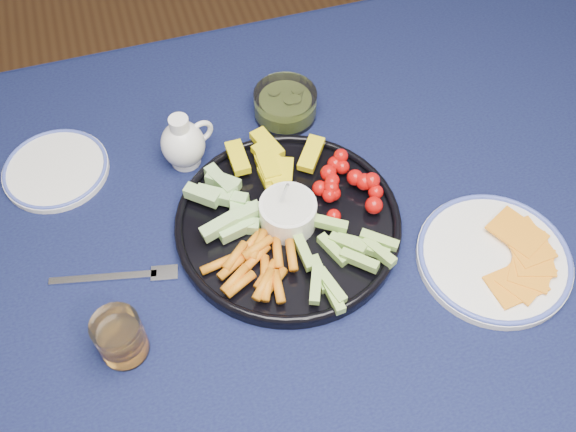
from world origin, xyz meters
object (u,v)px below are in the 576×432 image
object	(u,v)px
dining_table	(341,261)
juice_tumbler	(121,339)
pickle_bowl	(285,105)
side_plate_extra	(56,169)
cheese_plate	(495,257)
creamer_pitcher	(184,143)
crudite_platter	(286,220)

from	to	relation	value
dining_table	juice_tumbler	bearing A→B (deg)	-165.24
dining_table	pickle_bowl	world-z (taller)	pickle_bowl
pickle_bowl	juice_tumbler	distance (m)	0.50
dining_table	side_plate_extra	distance (m)	0.50
dining_table	cheese_plate	distance (m)	0.25
creamer_pitcher	pickle_bowl	size ratio (longest dim) A/B	0.92
dining_table	crudite_platter	xyz separation A→B (m)	(-0.08, 0.03, 0.11)
pickle_bowl	juice_tumbler	bearing A→B (deg)	-133.41
cheese_plate	juice_tumbler	distance (m)	0.56
crudite_platter	dining_table	bearing A→B (deg)	-22.12
crudite_platter	cheese_plate	world-z (taller)	crudite_platter
creamer_pitcher	cheese_plate	xyz separation A→B (m)	(0.40, -0.33, -0.03)
pickle_bowl	cheese_plate	distance (m)	0.44
dining_table	juice_tumbler	size ratio (longest dim) A/B	21.19
creamer_pitcher	cheese_plate	size ratio (longest dim) A/B	0.44
crudite_platter	pickle_bowl	size ratio (longest dim) A/B	3.18
dining_table	side_plate_extra	bearing A→B (deg)	148.57
juice_tumbler	side_plate_extra	bearing A→B (deg)	99.91
pickle_bowl	cheese_plate	world-z (taller)	pickle_bowl
crudite_platter	cheese_plate	xyz separation A→B (m)	(0.28, -0.15, -0.01)
pickle_bowl	juice_tumbler	xyz separation A→B (m)	(-0.34, -0.36, 0.01)
side_plate_extra	cheese_plate	bearing A→B (deg)	-31.13
dining_table	juice_tumbler	world-z (taller)	juice_tumbler
crudite_platter	side_plate_extra	xyz separation A→B (m)	(-0.33, 0.22, -0.01)
dining_table	juice_tumbler	distance (m)	0.39
dining_table	pickle_bowl	xyz separation A→B (m)	(-0.01, 0.27, 0.11)
pickle_bowl	juice_tumbler	size ratio (longest dim) A/B	1.41
creamer_pitcher	juice_tumbler	size ratio (longest dim) A/B	1.29
side_plate_extra	juice_tumbler	bearing A→B (deg)	-80.09
side_plate_extra	crudite_platter	bearing A→B (deg)	-33.55
juice_tumbler	side_plate_extra	distance (m)	0.36
cheese_plate	juice_tumbler	bearing A→B (deg)	177.74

